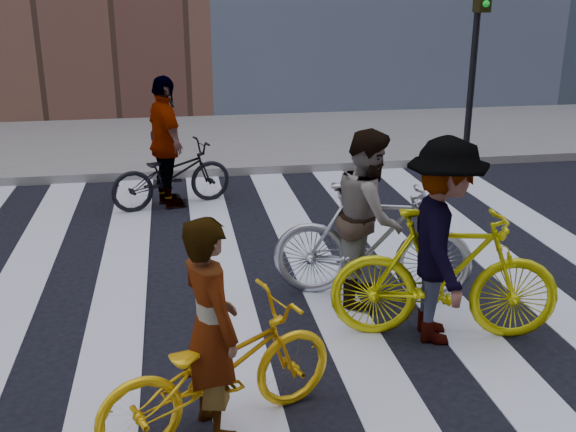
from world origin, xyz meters
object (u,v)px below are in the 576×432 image
object	(u,v)px
bike_yellow_left	(219,370)
rider_rear	(166,143)
traffic_signal	(478,36)
rider_right	(442,242)
rider_left	(211,328)
bike_dark_rear	(171,175)
bike_yellow_right	(445,275)
bike_silver_mid	(372,242)
rider_mid	(369,216)

from	to	relation	value
bike_yellow_left	rider_rear	xyz separation A→B (m)	(-0.34, 5.46, 0.47)
traffic_signal	rider_right	bearing A→B (deg)	-116.34
rider_left	rider_rear	size ratio (longest dim) A/B	0.87
traffic_signal	bike_dark_rear	xyz separation A→B (m)	(-5.45, -1.81, -1.80)
traffic_signal	rider_rear	bearing A→B (deg)	-161.83
traffic_signal	bike_yellow_left	world-z (taller)	traffic_signal
bike_yellow_right	bike_dark_rear	size ratio (longest dim) A/B	1.14
traffic_signal	rider_rear	xyz separation A→B (m)	(-5.50, -1.81, -1.32)
bike_dark_rear	rider_rear	size ratio (longest dim) A/B	0.95
rider_right	bike_yellow_right	bearing A→B (deg)	-77.06
rider_right	rider_rear	size ratio (longest dim) A/B	0.99
rider_right	rider_left	bearing A→B (deg)	128.79
bike_yellow_right	bike_dark_rear	world-z (taller)	bike_yellow_right
traffic_signal	rider_left	world-z (taller)	traffic_signal
bike_silver_mid	rider_rear	bearing A→B (deg)	47.35
bike_dark_rear	rider_left	xyz separation A→B (m)	(0.24, -5.46, 0.35)
bike_dark_rear	rider_mid	distance (m)	4.02
rider_mid	rider_rear	size ratio (longest dim) A/B	0.93
traffic_signal	rider_left	distance (m)	9.06
bike_yellow_left	bike_yellow_right	bearing A→B (deg)	-85.94
bike_yellow_right	rider_left	world-z (taller)	rider_left
bike_dark_rear	rider_rear	world-z (taller)	rider_rear
rider_right	rider_rear	xyz separation A→B (m)	(-2.42, 4.42, 0.01)
bike_yellow_left	bike_silver_mid	bearing A→B (deg)	-63.05
bike_yellow_right	rider_mid	xyz separation A→B (m)	(-0.45, 0.94, 0.27)
bike_yellow_right	rider_left	distance (m)	2.42
rider_left	rider_rear	xyz separation A→B (m)	(-0.29, 5.46, 0.13)
traffic_signal	bike_silver_mid	xyz separation A→B (m)	(-3.44, -5.29, -1.66)
bike_yellow_right	rider_rear	distance (m)	5.08
traffic_signal	bike_yellow_right	bearing A→B (deg)	-115.97
rider_rear	bike_silver_mid	bearing A→B (deg)	-168.21
bike_silver_mid	rider_rear	distance (m)	4.07
bike_yellow_right	rider_rear	size ratio (longest dim) A/B	1.08
bike_yellow_left	rider_right	xyz separation A→B (m)	(2.08, 1.03, 0.46)
bike_silver_mid	bike_yellow_right	size ratio (longest dim) A/B	0.99
bike_yellow_left	rider_rear	bearing A→B (deg)	-18.22
rider_left	rider_right	distance (m)	2.37
bike_yellow_right	bike_dark_rear	bearing A→B (deg)	41.63
bike_silver_mid	rider_left	world-z (taller)	rider_left
rider_left	bike_dark_rear	bearing A→B (deg)	-19.27
bike_silver_mid	bike_yellow_right	xyz separation A→B (m)	(0.40, -0.94, 0.01)
bike_yellow_right	rider_left	size ratio (longest dim) A/B	1.25
rider_right	bike_yellow_left	bearing A→B (deg)	129.33
traffic_signal	bike_yellow_left	xyz separation A→B (m)	(-5.16, -7.26, -1.79)
traffic_signal	rider_right	world-z (taller)	traffic_signal
bike_dark_rear	rider_mid	bearing A→B (deg)	-169.44
bike_dark_rear	rider_mid	xyz separation A→B (m)	(1.97, -3.49, 0.42)
rider_mid	rider_rear	xyz separation A→B (m)	(-2.02, 3.49, 0.06)
rider_mid	rider_right	bearing A→B (deg)	-140.02
traffic_signal	bike_yellow_right	world-z (taller)	traffic_signal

